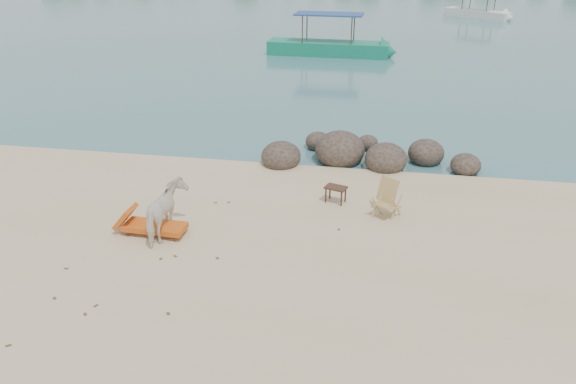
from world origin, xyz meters
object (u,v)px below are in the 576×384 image
cow (167,212)px  boat_near (329,21)px  lounge_chair (155,225)px  boulders (358,154)px  side_table (336,196)px  deck_chair (387,201)px

cow → boat_near: boat_near is taller
cow → lounge_chair: (-0.32, 0.02, -0.35)m
boat_near → boulders: bearing=-78.7°
boulders → boat_near: (-2.69, 16.16, 1.63)m
boulders → cow: bearing=-126.4°
side_table → deck_chair: size_ratio=0.60×
boat_near → lounge_chair: bearing=-92.5°
lounge_chair → boulders: bearing=53.3°
boulders → side_table: 3.05m
lounge_chair → deck_chair: 5.52m
boulders → lounge_chair: (-4.31, -5.40, 0.05)m
lounge_chair → deck_chair: deck_chair is taller
lounge_chair → boat_near: (1.62, 21.56, 1.58)m
cow → deck_chair: (4.90, 1.81, -0.17)m
cow → side_table: (3.60, 2.39, -0.40)m
side_table → boat_near: (-2.31, 19.19, 1.63)m
boulders → lounge_chair: boulders is taller
boulders → cow: cow is taller
cow → side_table: size_ratio=2.72×
boulders → boat_near: size_ratio=0.85×
side_table → lounge_chair: (-3.92, -2.37, 0.05)m
side_table → deck_chair: bearing=-5.9°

